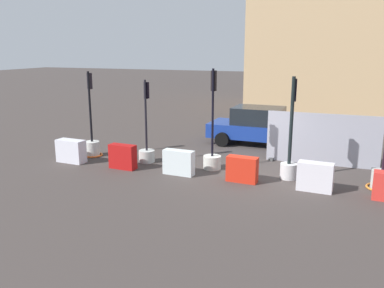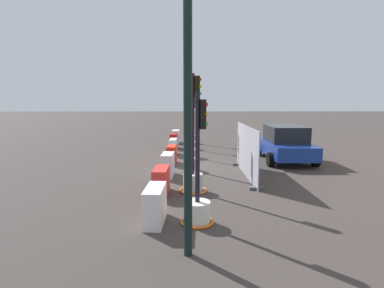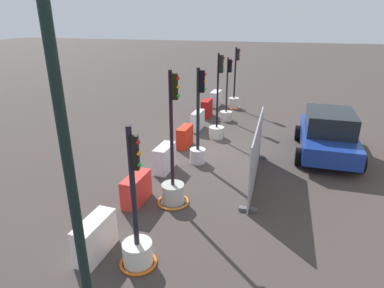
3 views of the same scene
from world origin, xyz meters
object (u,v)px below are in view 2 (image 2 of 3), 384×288
at_px(traffic_light_4, 193,174).
at_px(construction_barrier_2, 173,147).
at_px(construction_barrier_5, 161,181).
at_px(construction_barrier_4, 168,165).
at_px(construction_barrier_6, 155,205).
at_px(traffic_light_3, 192,152).
at_px(traffic_light_0, 192,135).
at_px(traffic_light_5, 198,203).
at_px(construction_barrier_1, 174,141).
at_px(traffic_light_2, 194,146).
at_px(car_blue_estate, 285,143).
at_px(construction_barrier_3, 172,155).
at_px(traffic_light_1, 192,140).
at_px(construction_barrier_0, 176,137).
at_px(street_lamp_post, 188,55).

distance_m(traffic_light_4, construction_barrier_2, 6.54).
xyz_separation_m(traffic_light_4, construction_barrier_2, (-6.47, -0.95, -0.16)).
bearing_deg(construction_barrier_5, construction_barrier_4, 178.26).
xyz_separation_m(traffic_light_4, construction_barrier_6, (2.50, -0.97, -0.15)).
distance_m(traffic_light_3, construction_barrier_6, 5.45).
relative_size(traffic_light_0, construction_barrier_2, 3.09).
bearing_deg(construction_barrier_6, traffic_light_5, 87.20).
bearing_deg(construction_barrier_1, traffic_light_2, 20.71).
distance_m(construction_barrier_6, car_blue_estate, 9.24).
height_order(construction_barrier_3, construction_barrier_5, construction_barrier_3).
height_order(traffic_light_0, traffic_light_1, traffic_light_0).
height_order(traffic_light_3, traffic_light_4, traffic_light_4).
height_order(traffic_light_3, car_blue_estate, traffic_light_3).
bearing_deg(construction_barrier_0, construction_barrier_3, 0.68).
height_order(construction_barrier_6, car_blue_estate, car_blue_estate).
bearing_deg(construction_barrier_1, traffic_light_4, 6.71).
height_order(traffic_light_4, street_lamp_post, street_lamp_post).
xyz_separation_m(construction_barrier_2, car_blue_estate, (1.55, 5.48, 0.41)).
bearing_deg(construction_barrier_4, construction_barrier_3, 179.09).
relative_size(construction_barrier_0, construction_barrier_3, 1.11).
height_order(traffic_light_2, traffic_light_4, traffic_light_4).
distance_m(construction_barrier_2, construction_barrier_6, 8.97).
xyz_separation_m(traffic_light_3, construction_barrier_3, (-1.38, -0.91, -0.39)).
xyz_separation_m(traffic_light_4, construction_barrier_3, (-4.23, -0.91, -0.17)).
xyz_separation_m(construction_barrier_3, construction_barrier_5, (4.47, -0.10, -0.01)).
xyz_separation_m(traffic_light_0, construction_barrier_5, (10.96, -1.13, -0.14)).
bearing_deg(street_lamp_post, traffic_light_4, 177.58).
bearing_deg(construction_barrier_4, traffic_light_2, 163.65).
relative_size(traffic_light_3, construction_barrier_1, 3.38).
distance_m(traffic_light_1, traffic_light_5, 10.78).
bearing_deg(construction_barrier_2, construction_barrier_4, -0.00).
relative_size(traffic_light_5, construction_barrier_4, 2.89).
height_order(traffic_light_4, car_blue_estate, traffic_light_4).
xyz_separation_m(traffic_light_2, construction_barrier_0, (-5.32, -1.12, -0.20)).
distance_m(traffic_light_2, construction_barrier_0, 5.44).
bearing_deg(construction_barrier_3, traffic_light_4, 12.14).
bearing_deg(construction_barrier_5, traffic_light_4, 103.14).
distance_m(traffic_light_1, car_blue_estate, 5.55).
relative_size(traffic_light_1, construction_barrier_1, 3.12).
bearing_deg(traffic_light_2, traffic_light_5, -0.49).
height_order(traffic_light_5, construction_barrier_6, traffic_light_5).
bearing_deg(construction_barrier_1, traffic_light_0, 151.45).
bearing_deg(construction_barrier_5, street_lamp_post, 12.50).
distance_m(traffic_light_1, construction_barrier_4, 6.39).
relative_size(construction_barrier_0, construction_barrier_1, 1.13).
bearing_deg(construction_barrier_2, construction_barrier_3, 0.93).
xyz_separation_m(traffic_light_4, street_lamp_post, (4.04, -0.17, 3.13)).
bearing_deg(construction_barrier_2, traffic_light_5, 6.37).
xyz_separation_m(traffic_light_4, construction_barrier_4, (-1.94, -0.95, -0.14)).
bearing_deg(construction_barrier_4, construction_barrier_1, -179.40).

